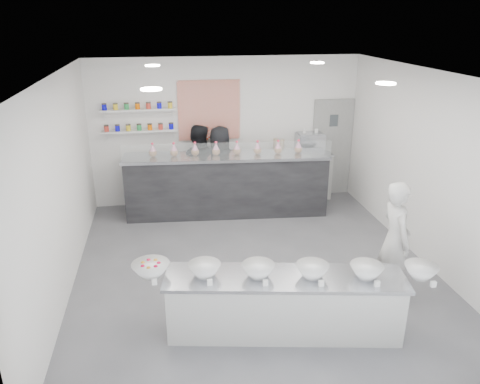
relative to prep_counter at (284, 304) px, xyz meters
name	(u,v)px	position (x,y,z in m)	size (l,w,h in m)	color
floor	(254,267)	(-0.05, 1.62, -0.40)	(6.00, 6.00, 0.00)	#515156
ceiling	(256,74)	(-0.05, 1.62, 2.60)	(6.00, 6.00, 0.00)	white
back_wall	(226,131)	(-0.05, 4.62, 1.10)	(5.50, 5.50, 0.00)	white
left_wall	(60,189)	(-2.80, 1.62, 1.10)	(6.00, 6.00, 0.00)	white
right_wall	(427,169)	(2.70, 1.62, 1.10)	(6.00, 6.00, 0.00)	white
back_door	(332,148)	(2.25, 4.59, 0.65)	(0.88, 0.04, 2.10)	gray
pattern_panel	(209,110)	(-0.40, 4.60, 1.55)	(1.25, 0.03, 1.20)	red
jar_shelf_lower	(140,131)	(-1.80, 4.52, 1.20)	(1.45, 0.22, 0.04)	silver
jar_shelf_upper	(138,110)	(-1.80, 4.52, 1.62)	(1.45, 0.22, 0.04)	silver
preserve_jars	(138,117)	(-1.80, 4.50, 1.48)	(1.45, 0.10, 0.56)	red
downlight_0	(151,89)	(-1.45, 0.62, 2.58)	(0.24, 0.24, 0.02)	white
downlight_1	(386,83)	(1.35, 0.62, 2.58)	(0.24, 0.24, 0.02)	white
downlight_2	(152,65)	(-1.45, 3.22, 2.58)	(0.24, 0.24, 0.02)	white
downlight_3	(317,63)	(1.35, 3.22, 2.58)	(0.24, 0.24, 0.02)	white
prep_counter	(284,304)	(0.00, 0.00, 0.00)	(2.92, 0.66, 0.80)	#ABABA6
back_bar	(227,185)	(-0.17, 3.83, 0.21)	(3.95, 0.72, 1.23)	black
sneeze_guard	(228,151)	(-0.19, 3.49, 0.99)	(3.90, 0.02, 0.33)	white
espresso_ledge	(300,176)	(1.50, 4.40, 0.10)	(1.34, 0.43, 1.00)	#ABABA6
espresso_machine	(310,144)	(1.68, 4.40, 0.81)	(0.56, 0.39, 0.43)	#93969E
cup_stacks	(279,147)	(1.01, 4.40, 0.77)	(0.24, 0.24, 0.34)	tan
prep_bowls	(285,271)	(0.00, 0.00, 0.48)	(3.65, 0.50, 0.16)	white
label_cards	(305,297)	(0.10, -0.51, 0.43)	(3.31, 0.04, 0.07)	white
cookie_bags	(226,148)	(-0.17, 3.83, 0.96)	(2.95, 0.15, 0.27)	pink
woman_prep	(395,240)	(1.72, 0.60, 0.45)	(0.62, 0.41, 1.70)	silver
staff_left	(198,167)	(-0.69, 4.22, 0.48)	(0.85, 0.66, 1.75)	black
staff_right	(221,168)	(-0.24, 4.16, 0.46)	(0.84, 0.54, 1.71)	black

